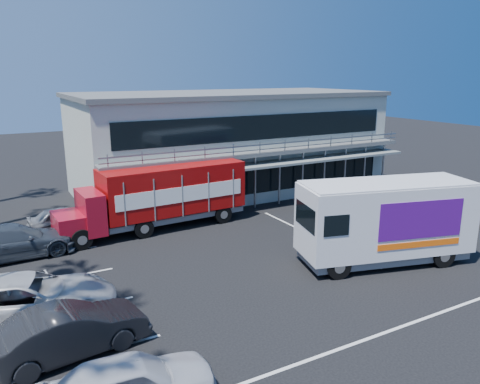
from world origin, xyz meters
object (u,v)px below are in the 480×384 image
white_van (385,220)px  parked_car_b (69,331)px  red_truck (161,194)px  parked_car_a (130,384)px

white_van → parked_car_b: size_ratio=1.71×
red_truck → parked_car_b: size_ratio=2.20×
white_van → parked_car_a: bearing=-147.8°
red_truck → white_van: (7.32, -9.87, 0.09)m
parked_car_a → white_van: bearing=-68.7°
red_truck → parked_car_a: size_ratio=2.34×
red_truck → white_van: 12.29m
white_van → parked_car_a: (-13.24, -4.09, -1.27)m
parked_car_a → parked_car_b: (-0.93, 3.41, 0.02)m
white_van → red_truck: bearing=141.6°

